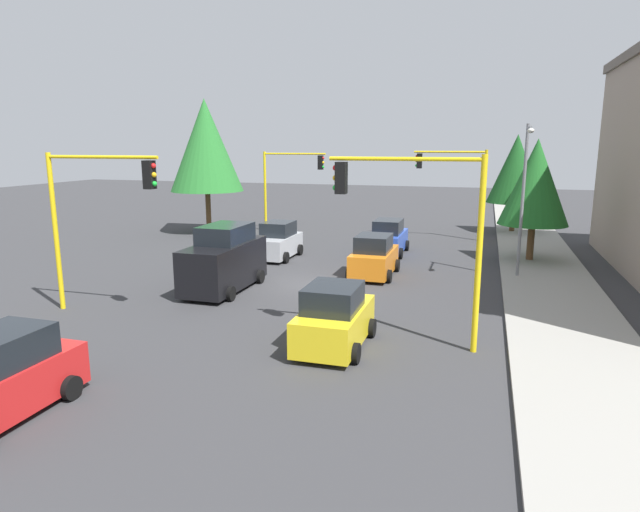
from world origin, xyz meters
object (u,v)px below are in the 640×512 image
object	(u,v)px
tree_roadside_mid	(535,182)
car_blue	(388,238)
delivery_van_black	(224,260)
traffic_signal_far_right	(289,175)
car_orange	(374,257)
car_silver	(278,242)
tree_roadside_far	(516,169)
traffic_signal_near_left	(418,213)
traffic_signal_far_left	(456,177)
tree_opposite_side	(206,145)
traffic_signal_near_right	(93,202)
car_yellow	(334,319)
street_lamp_curbside	(524,185)

from	to	relation	value
tree_roadside_mid	car_blue	world-z (taller)	tree_roadside_mid
delivery_van_black	car_blue	world-z (taller)	delivery_van_black
traffic_signal_far_right	car_blue	size ratio (longest dim) A/B	1.41
car_orange	car_silver	bearing A→B (deg)	-113.69
tree_roadside_far	car_blue	bearing A→B (deg)	-35.14
tree_roadside_mid	tree_roadside_far	xyz separation A→B (m)	(-10.00, -0.50, 0.26)
traffic_signal_far_right	tree_roadside_mid	bearing A→B (deg)	69.07
traffic_signal_far_right	traffic_signal_near_left	bearing A→B (deg)	29.70
traffic_signal_far_left	traffic_signal_near_left	world-z (taller)	traffic_signal_near_left
tree_roadside_mid	tree_roadside_far	distance (m)	10.02
delivery_van_black	tree_opposite_side	bearing A→B (deg)	-149.32
traffic_signal_near_right	car_silver	bearing A→B (deg)	166.91
traffic_signal_near_left	car_yellow	bearing A→B (deg)	-70.68
traffic_signal_far_right	car_orange	distance (m)	14.52
street_lamp_curbside	tree_roadside_far	distance (m)	14.39
traffic_signal_near_left	car_orange	bearing A→B (deg)	-160.81
traffic_signal_far_right	car_orange	world-z (taller)	traffic_signal_far_right
street_lamp_curbside	tree_roadside_far	world-z (taller)	street_lamp_curbside
tree_roadside_mid	tree_opposite_side	world-z (taller)	tree_opposite_side
traffic_signal_far_left	car_blue	bearing A→B (deg)	-28.45
car_silver	delivery_van_black	bearing A→B (deg)	2.17
traffic_signal_near_left	tree_opposite_side	size ratio (longest dim) A/B	0.64
tree_roadside_far	tree_opposite_side	xyz separation A→B (m)	(6.00, -20.50, 1.59)
delivery_van_black	car_blue	bearing A→B (deg)	151.24
traffic_signal_far_right	tree_opposite_side	bearing A→B (deg)	-69.37
traffic_signal_far_right	tree_opposite_side	distance (m)	6.04
car_silver	car_blue	world-z (taller)	same
car_yellow	car_orange	bearing A→B (deg)	-176.01
traffic_signal_far_right	delivery_van_black	xyz separation A→B (m)	(15.71, 2.82, -2.70)
car_orange	car_silver	world-z (taller)	same
tree_opposite_side	car_orange	xyz separation A→B (m)	(9.42, 13.73, -5.14)
tree_opposite_side	car_orange	distance (m)	17.43
traffic_signal_near_right	delivery_van_black	size ratio (longest dim) A/B	1.21
traffic_signal_far_right	traffic_signal_near_left	xyz separation A→B (m)	(20.00, 11.41, 0.13)
tree_opposite_side	car_yellow	world-z (taller)	tree_opposite_side
traffic_signal_far_left	tree_roadside_mid	size ratio (longest dim) A/B	0.90
traffic_signal_near_left	traffic_signal_near_right	world-z (taller)	traffic_signal_near_left
tree_roadside_mid	tree_opposite_side	xyz separation A→B (m)	(-4.00, -21.00, 1.84)
street_lamp_curbside	tree_roadside_mid	distance (m)	4.46
car_silver	tree_roadside_mid	bearing A→B (deg)	102.23
traffic_signal_far_right	tree_roadside_mid	world-z (taller)	tree_roadside_mid
tree_roadside_mid	delivery_van_black	bearing A→B (deg)	-52.96
tree_roadside_mid	street_lamp_curbside	bearing A→B (deg)	-10.33
traffic_signal_far_left	car_orange	distance (m)	12.22
tree_opposite_side	car_blue	bearing A→B (deg)	73.54
tree_opposite_side	car_yellow	size ratio (longest dim) A/B	2.50
traffic_signal_near_left	tree_roadside_far	world-z (taller)	tree_roadside_far
car_orange	delivery_van_black	bearing A→B (deg)	-52.51
traffic_signal_near_left	street_lamp_curbside	size ratio (longest dim) A/B	0.83
tree_roadside_far	car_silver	distance (m)	18.36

